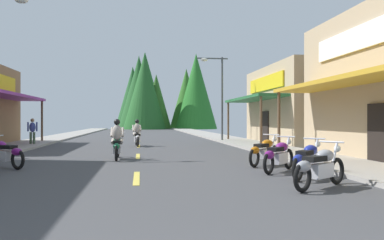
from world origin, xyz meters
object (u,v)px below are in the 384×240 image
Objects in this scene: rider_cruising_lead at (117,143)px; motorcycle_parked_right_1 at (308,159)px; pedestrian_by_shop at (32,130)px; rider_cruising_trailing at (137,135)px; motorcycle_parked_right_2 at (279,155)px; motorcycle_parked_right_0 at (320,167)px; motorcycle_parked_left_4 at (4,153)px; motorcycle_parked_right_3 at (264,151)px; streetlamp_right at (217,86)px.

motorcycle_parked_right_1 is at bearing -137.81° from rider_cruising_lead.
motorcycle_parked_right_1 is at bearing 24.34° from pedestrian_by_shop.
rider_cruising_trailing is 1.32× the size of pedestrian_by_shop.
motorcycle_parked_right_2 is 12.55m from rider_cruising_trailing.
motorcycle_parked_right_0 is at bearing -168.07° from rider_cruising_trailing.
motorcycle_parked_left_4 is at bearing 153.37° from rider_cruising_trailing.
motorcycle_parked_right_1 is 1.32m from motorcycle_parked_right_2.
rider_cruising_lead is (-4.87, 7.11, 0.17)m from motorcycle_parked_right_0.
motorcycle_parked_right_1 is 1.00× the size of pedestrian_by_shop.
motorcycle_parked_right_0 is at bearing 20.62° from pedestrian_by_shop.
rider_cruising_trailing is at bearing -6.43° from rider_cruising_lead.
rider_cruising_lead is at bearing 170.64° from rider_cruising_trailing.
motorcycle_parked_right_3 is 0.99× the size of pedestrian_by_shop.
pedestrian_by_shop reaches higher than rider_cruising_trailing.
motorcycle_parked_left_4 is at bearing 131.91° from motorcycle_parked_right_3.
motorcycle_parked_right_2 and motorcycle_parked_left_4 have the same top height.
motorcycle_parked_right_2 is (-0.32, 1.28, 0.00)m from motorcycle_parked_right_1.
pedestrian_by_shop is at bearing -165.79° from streetlamp_right.
motorcycle_parked_right_0 is (-1.41, -18.75, -3.43)m from streetlamp_right.
pedestrian_by_shop is at bearing 75.19° from rider_cruising_trailing.
pedestrian_by_shop reaches higher than motorcycle_parked_right_1.
streetlamp_right is 12.44m from pedestrian_by_shop.
motorcycle_parked_right_1 is 1.01× the size of motorcycle_parked_right_3.
motorcycle_parked_right_2 and motorcycle_parked_right_3 have the same top height.
streetlamp_right reaches higher than rider_cruising_lead.
motorcycle_parked_left_4 is 11.20m from pedestrian_by_shop.
rider_cruising_trailing reaches higher than motorcycle_parked_right_1.
motorcycle_parked_right_1 is at bearing 40.23° from motorcycle_parked_right_0.
motorcycle_parked_right_2 is at bearing -94.81° from streetlamp_right.
motorcycle_parked_right_2 is 8.57m from motorcycle_parked_left_4.
rider_cruising_trailing is at bearing 67.30° from motorcycle_parked_right_3.
motorcycle_parked_right_2 is 0.96× the size of motorcycle_parked_left_4.
rider_cruising_trailing is (0.71, 7.50, 0.00)m from rider_cruising_lead.
motorcycle_parked_right_1 is 0.76× the size of rider_cruising_trailing.
streetlamp_right is 17.33m from motorcycle_parked_left_4.
motorcycle_parked_right_2 is (-1.34, -15.95, -3.43)m from streetlamp_right.
motorcycle_parked_right_2 is 0.77× the size of rider_cruising_trailing.
motorcycle_parked_left_4 is at bearing 119.23° from motorcycle_parked_right_2.
streetlamp_right is 3.68× the size of motorcycle_parked_right_1.
motorcycle_parked_right_0 is at bearing -151.14° from motorcycle_parked_right_1.
streetlamp_right is 2.79× the size of rider_cruising_trailing.
rider_cruising_trailing is (-4.33, 10.17, 0.17)m from motorcycle_parked_right_3.
motorcycle_parked_right_3 is 15.44m from pedestrian_by_shop.
rider_cruising_lead reaches higher than motorcycle_parked_left_4.
pedestrian_by_shop reaches higher than motorcycle_parked_left_4.
streetlamp_right is at bearing -29.41° from rider_cruising_lead.
rider_cruising_trailing is at bearing 62.34° from motorcycle_parked_right_2.
rider_cruising_trailing is (-4.55, 13.09, 0.17)m from motorcycle_parked_right_1.
pedestrian_by_shop is (-10.30, 15.78, 0.45)m from motorcycle_parked_right_0.
streetlamp_right is 3.64× the size of motorcycle_parked_right_2.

